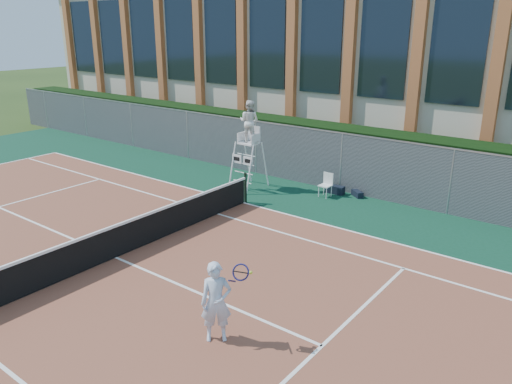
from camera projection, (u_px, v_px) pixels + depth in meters
The scene contains 12 objects.
ground at pixel (116, 258), 13.41m from camera, with size 120.00×120.00×0.00m, color #233814.
apron at pixel (144, 246), 14.16m from camera, with size 36.00×20.00×0.01m, color #0C3622.
tennis_court at pixel (115, 258), 13.41m from camera, with size 23.77×10.97×0.02m, color brown.
tennis_net at pixel (114, 240), 13.24m from camera, with size 0.10×11.30×1.10m.
fence at pixel (296, 155), 19.68m from camera, with size 40.00×0.06×2.20m, color #595E60, non-canonical shape.
hedge at pixel (312, 149), 20.58m from camera, with size 40.00×1.40×2.20m, color black.
building at pixel (395, 62), 25.59m from camera, with size 45.00×10.60×8.22m.
umpire_chair at pixel (249, 124), 18.47m from camera, with size 0.95×1.46×3.40m.
plastic_chair at pixel (327, 183), 18.11m from camera, with size 0.42×0.43×0.87m.
sports_bag_near at pixel (335, 189), 18.53m from camera, with size 0.70×0.28×0.30m, color black.
sports_bag_far at pixel (357, 194), 18.20m from camera, with size 0.53×0.23×0.21m, color black.
tennis_player at pixel (216, 302), 9.66m from camera, with size 0.99×0.79×1.68m.
Camera 1 is at (10.41, -7.32, 5.96)m, focal length 35.00 mm.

